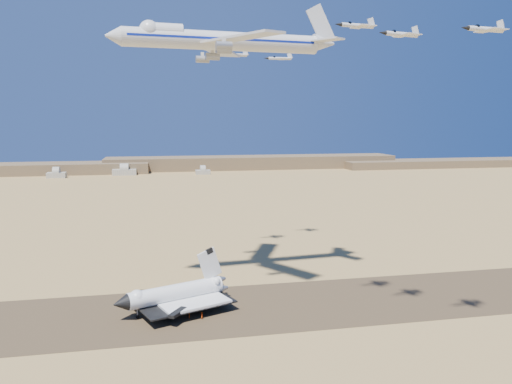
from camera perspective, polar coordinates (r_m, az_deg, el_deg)
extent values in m
plane|color=tan|center=(189.57, -4.51, -13.29)|extent=(1200.00, 1200.00, 0.00)
cube|color=brown|center=(189.56, -4.51, -13.28)|extent=(600.00, 50.00, 0.06)
cube|color=brown|center=(731.48, -0.33, 3.41)|extent=(420.00, 60.00, 18.00)
cube|color=brown|center=(806.65, 20.05, 3.11)|extent=(300.00, 60.00, 11.00)
cube|color=#A7A393|center=(659.52, -21.83, 1.81)|extent=(22.00, 14.00, 6.50)
cube|color=#A7A393|center=(664.68, -14.80, 2.21)|extent=(30.00, 15.00, 7.50)
cube|color=#A7A393|center=(656.49, -6.10, 2.28)|extent=(19.00, 12.50, 5.50)
cylinder|color=white|center=(188.96, -9.25, -11.29)|extent=(35.30, 18.75, 6.21)
cone|color=black|center=(182.39, -15.20, -12.20)|extent=(6.80, 7.32, 5.90)
sphere|color=white|center=(183.77, -13.46, -11.69)|extent=(5.77, 5.77, 5.77)
cube|color=white|center=(191.51, -7.99, -11.81)|extent=(32.44, 33.69, 1.00)
cube|color=black|center=(190.82, -8.60, -12.06)|extent=(40.69, 36.93, 0.55)
cube|color=white|center=(192.20, -5.33, -8.18)|extent=(9.85, 4.48, 12.77)
cylinder|color=gray|center=(185.78, -13.40, -13.36)|extent=(0.40, 0.40, 3.55)
cylinder|color=black|center=(186.20, -13.39, -13.70)|extent=(1.32, 0.91, 1.22)
cylinder|color=gray|center=(188.51, -6.62, -12.87)|extent=(0.40, 0.40, 3.55)
cylinder|color=black|center=(188.93, -6.61, -13.20)|extent=(1.32, 0.91, 1.22)
cylinder|color=gray|center=(197.91, -8.08, -11.86)|extent=(0.40, 0.40, 3.55)
cylinder|color=black|center=(198.31, -8.07, -12.17)|extent=(1.32, 0.91, 1.22)
cylinder|color=silver|center=(199.22, -3.75, 16.84)|extent=(75.98, 13.85, 7.12)
cone|color=silver|center=(194.30, -16.03, 16.78)|extent=(6.18, 7.59, 7.12)
sphere|color=silver|center=(195.36, -12.13, 17.62)|extent=(7.34, 7.34, 7.34)
cube|color=silver|center=(182.47, -1.73, 17.24)|extent=(26.62, 33.42, 0.78)
cube|color=silver|center=(216.70, -4.24, 15.77)|extent=(22.20, 34.64, 0.78)
cube|color=silver|center=(205.36, 8.19, 16.83)|extent=(12.05, 13.53, 0.56)
cube|color=silver|center=(218.46, 6.53, 16.33)|extent=(10.70, 13.68, 0.56)
cube|color=silver|center=(213.08, 7.37, 18.50)|extent=(12.70, 1.91, 15.90)
cylinder|color=gray|center=(188.39, -3.71, 15.91)|extent=(5.80, 3.38, 2.89)
cylinder|color=gray|center=(178.24, -3.69, 16.36)|extent=(5.80, 3.38, 2.89)
cylinder|color=gray|center=(207.79, -4.99, 15.17)|extent=(5.80, 3.38, 2.89)
cylinder|color=gray|center=(217.12, -6.14, 14.85)|extent=(5.80, 3.38, 2.89)
imported|color=#DD490D|center=(182.51, -7.64, -13.87)|extent=(0.66, 0.80, 1.88)
imported|color=#DD490D|center=(181.67, -6.20, -14.00)|extent=(0.78, 0.91, 1.63)
imported|color=#DD490D|center=(183.73, -6.19, -13.72)|extent=(0.97, 1.13, 1.72)
cylinder|color=silver|center=(165.68, 11.52, 18.14)|extent=(11.14, 2.66, 1.29)
cone|color=black|center=(162.54, 9.39, 18.39)|extent=(2.53, 1.49, 1.20)
sphere|color=black|center=(164.43, 10.65, 18.40)|extent=(1.29, 1.29, 1.29)
cube|color=silver|center=(166.10, 11.81, 18.04)|extent=(4.12, 7.72, 0.23)
cube|color=silver|center=(167.97, 12.95, 17.95)|extent=(2.59, 4.83, 0.18)
cube|color=silver|center=(168.30, 13.02, 18.38)|extent=(2.80, 0.58, 3.12)
cylinder|color=silver|center=(158.55, 16.31, 16.92)|extent=(11.25, 3.39, 1.31)
cone|color=black|center=(154.55, 14.27, 17.23)|extent=(2.61, 1.65, 1.21)
sphere|color=black|center=(156.94, 15.48, 17.21)|extent=(1.31, 1.31, 1.31)
cube|color=silver|center=(159.09, 16.59, 16.81)|extent=(4.61, 7.95, 0.23)
cube|color=silver|center=(161.44, 17.67, 16.70)|extent=(2.89, 4.97, 0.19)
cube|color=silver|center=(161.76, 17.74, 17.15)|extent=(2.82, 0.76, 3.16)
cylinder|color=silver|center=(154.15, 24.77, 16.53)|extent=(11.48, 2.77, 1.33)
cone|color=black|center=(149.65, 22.78, 16.92)|extent=(2.61, 1.54, 1.24)
sphere|color=black|center=(152.34, 23.97, 16.87)|extent=(1.33, 1.33, 1.33)
cube|color=silver|center=(154.76, 25.03, 16.41)|extent=(4.27, 7.96, 0.24)
cube|color=silver|center=(157.38, 26.08, 16.27)|extent=(2.68, 4.98, 0.19)
cube|color=silver|center=(157.72, 26.16, 16.73)|extent=(2.88, 0.60, 3.22)
cylinder|color=silver|center=(248.94, -2.45, 15.39)|extent=(12.44, 3.00, 1.44)
cone|color=black|center=(246.97, -4.16, 15.44)|extent=(2.82, 1.67, 1.34)
sphere|color=black|center=(248.16, -3.16, 15.53)|extent=(1.44, 1.44, 1.44)
cube|color=silver|center=(249.20, -2.21, 15.34)|extent=(4.62, 8.63, 0.26)
cube|color=silver|center=(250.43, -1.28, 15.36)|extent=(2.90, 5.39, 0.21)
cube|color=silver|center=(250.67, -1.23, 15.68)|extent=(3.12, 0.65, 3.48)
cylinder|color=silver|center=(267.71, 2.75, 15.00)|extent=(12.02, 2.10, 1.40)
cone|color=black|center=(266.47, 1.18, 15.04)|extent=(2.66, 1.45, 1.30)
sphere|color=black|center=(267.23, 2.10, 15.13)|extent=(1.40, 1.40, 1.40)
cube|color=silver|center=(267.88, 2.97, 14.95)|extent=(3.95, 8.17, 0.25)
cube|color=silver|center=(268.68, 3.83, 14.97)|extent=(2.48, 5.10, 0.20)
cube|color=silver|center=(268.89, 3.88, 15.26)|extent=(3.03, 0.43, 3.37)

